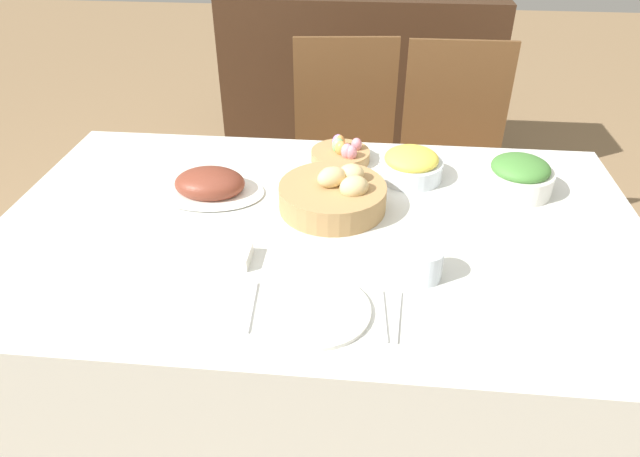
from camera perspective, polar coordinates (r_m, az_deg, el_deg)
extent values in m
plane|color=#937551|center=(2.01, -0.13, -17.72)|extent=(12.00, 12.00, 0.00)
cube|color=silver|center=(1.73, -0.14, -9.98)|extent=(1.71, 1.04, 0.75)
cylinder|color=brown|center=(2.29, -2.15, -2.38)|extent=(0.03, 0.03, 0.45)
cylinder|color=brown|center=(2.31, 7.51, -2.30)|extent=(0.03, 0.03, 0.45)
cylinder|color=brown|center=(2.62, -1.98, 2.61)|extent=(0.03, 0.03, 0.45)
cylinder|color=brown|center=(2.64, 6.49, 2.64)|extent=(0.03, 0.03, 0.45)
cube|color=brown|center=(2.34, 2.61, 5.09)|extent=(0.46, 0.46, 0.02)
cube|color=brown|center=(2.41, 2.53, 12.84)|extent=(0.42, 0.06, 0.50)
cylinder|color=brown|center=(2.30, 8.15, -2.68)|extent=(0.03, 0.03, 0.45)
cylinder|color=brown|center=(2.36, 17.61, -3.08)|extent=(0.03, 0.03, 0.45)
cylinder|color=brown|center=(2.62, 7.90, 2.32)|extent=(0.03, 0.03, 0.45)
cylinder|color=brown|center=(2.67, 16.22, 1.86)|extent=(0.03, 0.03, 0.45)
cube|color=brown|center=(2.36, 13.17, 4.47)|extent=(0.42, 0.42, 0.02)
cube|color=brown|center=(2.43, 13.46, 12.15)|extent=(0.42, 0.02, 0.50)
cube|color=#3D2616|center=(3.26, 3.90, 14.09)|extent=(1.45, 0.44, 0.97)
cylinder|color=#AD8451|center=(1.56, 1.26, 3.19)|extent=(0.29, 0.29, 0.07)
ellipsoid|color=#E0C184|center=(1.51, 3.43, 4.16)|extent=(0.10, 0.10, 0.06)
ellipsoid|color=#E0C184|center=(1.56, 2.91, 5.27)|extent=(0.08, 0.08, 0.06)
ellipsoid|color=#E0C184|center=(1.56, 3.18, 5.57)|extent=(0.07, 0.07, 0.05)
ellipsoid|color=#E0C184|center=(1.53, 1.19, 5.15)|extent=(0.10, 0.10, 0.05)
ellipsoid|color=#E0C184|center=(1.56, 1.25, 5.14)|extent=(0.09, 0.09, 0.06)
cylinder|color=#AD8451|center=(1.82, 2.05, 7.28)|extent=(0.19, 0.19, 0.03)
ellipsoid|color=#F29E4C|center=(1.83, 1.91, 8.62)|extent=(0.04, 0.04, 0.05)
ellipsoid|color=#F29E4C|center=(1.79, 2.12, 8.02)|extent=(0.04, 0.04, 0.05)
ellipsoid|color=#B27AD1|center=(1.83, 1.84, 8.65)|extent=(0.04, 0.04, 0.05)
ellipsoid|color=pink|center=(1.76, 3.14, 7.61)|extent=(0.04, 0.04, 0.05)
ellipsoid|color=pink|center=(1.82, 3.67, 8.38)|extent=(0.03, 0.03, 0.04)
ellipsoid|color=#7FCC7A|center=(1.80, 1.83, 8.30)|extent=(0.04, 0.04, 0.05)
ellipsoid|color=pink|center=(1.77, 2.74, 7.72)|extent=(0.04, 0.04, 0.05)
ellipsoid|color=white|center=(1.67, -10.86, 3.62)|extent=(0.31, 0.22, 0.01)
ellipsoid|color=brown|center=(1.66, -10.96, 4.45)|extent=(0.20, 0.15, 0.08)
cylinder|color=white|center=(1.73, 19.17, 4.51)|extent=(0.19, 0.19, 0.07)
ellipsoid|color=#478438|center=(1.71, 19.44, 5.76)|extent=(0.16, 0.16, 0.06)
cylinder|color=silver|center=(1.73, 9.03, 5.83)|extent=(0.19, 0.19, 0.05)
ellipsoid|color=#F4DB4C|center=(1.72, 9.14, 6.93)|extent=(0.16, 0.16, 0.06)
cylinder|color=white|center=(1.23, -0.35, -8.18)|extent=(0.23, 0.23, 0.01)
cube|color=silver|center=(1.25, -6.89, -7.78)|extent=(0.02, 0.16, 0.00)
cube|color=silver|center=(1.22, 6.33, -8.65)|extent=(0.02, 0.16, 0.00)
cube|color=silver|center=(1.23, 7.74, -8.72)|extent=(0.02, 0.16, 0.00)
cylinder|color=silver|center=(1.32, 10.44, -3.51)|extent=(0.08, 0.08, 0.08)
cube|color=white|center=(1.38, -9.67, -2.66)|extent=(0.13, 0.08, 0.03)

